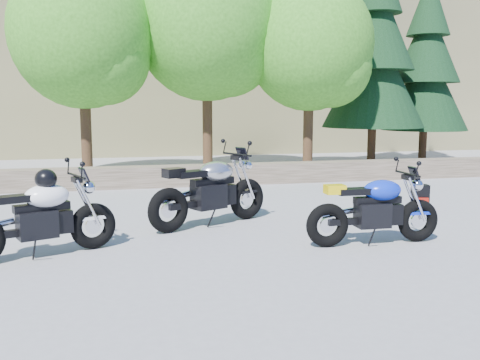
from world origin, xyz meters
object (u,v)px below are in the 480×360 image
Objects in this scene: silver_bike at (211,192)px; blue_bike at (375,210)px; white_bike at (37,215)px; backpack at (420,196)px.

silver_bike is 1.06× the size of blue_bike.
blue_bike is (4.56, -0.39, -0.07)m from white_bike.
blue_bike reaches higher than backpack.
white_bike is 4.73× the size of backpack.
silver_bike is 1.08× the size of white_bike.
blue_bike is 3.32m from backpack.
silver_bike reaches higher than backpack.
silver_bike reaches higher than white_bike.
silver_bike is 2.83m from white_bike.
white_bike reaches higher than blue_bike.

